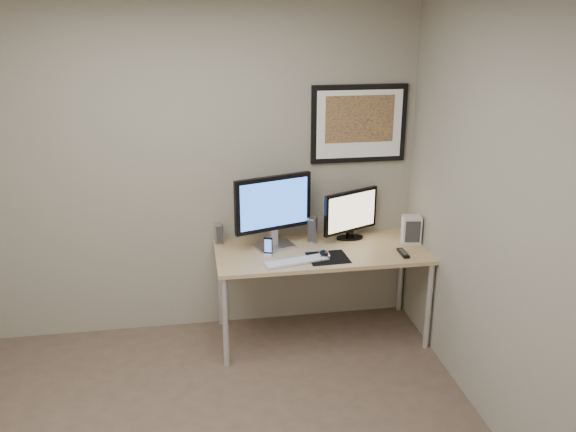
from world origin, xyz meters
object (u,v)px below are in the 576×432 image
object	(u,v)px
desk	(321,258)
fan_unit	(411,229)
speaker_right	(312,230)
phone_dock	(268,246)
monitor_large	(273,209)
monitor_tv	(351,214)
framed_art	(359,124)
speaker_left	(219,234)
keyboard	(296,261)

from	to	relation	value
desk	fan_unit	bearing A→B (deg)	3.02
speaker_right	phone_dock	bearing A→B (deg)	-132.70
monitor_large	fan_unit	xyz separation A→B (m)	(1.07, -0.08, -0.20)
fan_unit	desk	bearing A→B (deg)	-168.36
monitor_tv	phone_dock	xyz separation A→B (m)	(-0.68, -0.23, -0.14)
desk	framed_art	world-z (taller)	framed_art
monitor_tv	speaker_right	xyz separation A→B (m)	(-0.31, -0.02, -0.11)
speaker_left	speaker_right	xyz separation A→B (m)	(0.72, -0.08, 0.02)
speaker_left	framed_art	bearing A→B (deg)	-1.37
speaker_right	framed_art	bearing A→B (deg)	39.06
speaker_left	keyboard	distance (m)	0.70
desk	phone_dock	bearing A→B (deg)	-174.42
framed_art	monitor_large	world-z (taller)	framed_art
monitor_large	framed_art	bearing A→B (deg)	-0.86
monitor_tv	speaker_left	size ratio (longest dim) A/B	2.83
phone_dock	keyboard	distance (m)	0.25
fan_unit	monitor_tv	bearing A→B (deg)	169.54
monitor_large	keyboard	distance (m)	0.45
monitor_tv	speaker_left	distance (m)	1.04
framed_art	keyboard	distance (m)	1.18
monitor_large	phone_dock	distance (m)	0.29
keyboard	fan_unit	size ratio (longest dim) A/B	2.18
monitor_large	desk	bearing A→B (deg)	-36.18
framed_art	monitor_tv	bearing A→B (deg)	-119.66
speaker_right	keyboard	size ratio (longest dim) A/B	0.43
framed_art	fan_unit	distance (m)	0.91
speaker_right	phone_dock	world-z (taller)	speaker_right
speaker_right	fan_unit	xyz separation A→B (m)	(0.76, -0.14, 0.01)
desk	phone_dock	world-z (taller)	phone_dock
speaker_right	fan_unit	distance (m)	0.77
fan_unit	keyboard	bearing A→B (deg)	-157.42
framed_art	phone_dock	bearing A→B (deg)	-154.01
monitor_large	speaker_right	xyz separation A→B (m)	(0.31, 0.06, -0.21)
speaker_left	speaker_right	size ratio (longest dim) A/B	0.82
framed_art	speaker_right	world-z (taller)	framed_art
monitor_large	keyboard	size ratio (longest dim) A/B	1.26
desk	keyboard	world-z (taller)	keyboard
speaker_left	desk	bearing A→B (deg)	-23.93
monitor_tv	speaker_right	bearing A→B (deg)	157.94
framed_art	phone_dock	size ratio (longest dim) A/B	5.26
monitor_tv	speaker_right	distance (m)	0.33
framed_art	keyboard	xyz separation A→B (m)	(-0.58, -0.53, -0.88)
keyboard	desk	bearing A→B (deg)	27.89
desk	speaker_right	distance (m)	0.25
fan_unit	speaker_left	bearing A→B (deg)	-179.69
desk	speaker_right	world-z (taller)	speaker_right
keyboard	speaker_left	bearing A→B (deg)	126.56
monitor_large	speaker_right	bearing A→B (deg)	-6.94
desk	monitor_large	xyz separation A→B (m)	(-0.35, 0.12, 0.38)
monitor_tv	speaker_left	xyz separation A→B (m)	(-1.03, 0.06, -0.13)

